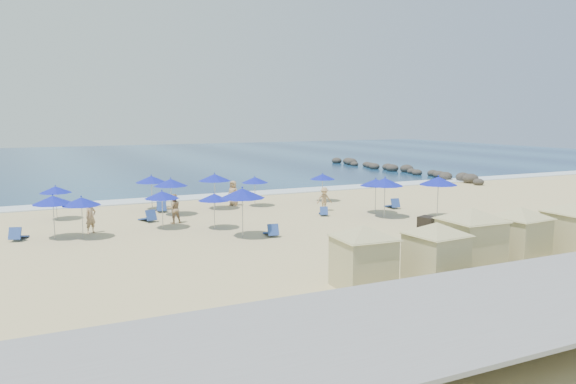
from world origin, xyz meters
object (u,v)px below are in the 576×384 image
object	(u,v)px
trash_bin	(428,224)
beachgoer_0	(91,217)
cabana_2	(471,231)
umbrella_3	(162,195)
cabana_4	(573,222)
umbrella_2	(55,190)
umbrella_11	(438,181)
umbrella_13	(171,182)
umbrella_12	(215,177)
beachgoer_3	(233,193)
umbrella_8	(385,182)
umbrella_10	(376,182)
beachgoer_1	(174,209)
umbrella_0	(53,200)
umbrella_6	(242,193)
rock_jetty	(397,169)
cabana_1	(436,245)
cabana_3	(520,227)
beachgoer_2	(324,199)
cabana_0	(363,249)
umbrella_4	(151,179)
umbrella_9	(323,177)
umbrella_5	(214,197)
umbrella_1	(81,201)
umbrella_7	(255,180)

from	to	relation	value
trash_bin	beachgoer_0	size ratio (longest dim) A/B	0.50
cabana_2	umbrella_3	xyz separation A→B (m)	(-9.32, 13.90, 0.28)
cabana_4	umbrella_2	world-z (taller)	cabana_4
umbrella_11	umbrella_13	size ratio (longest dim) A/B	1.10
umbrella_12	beachgoer_3	world-z (taller)	umbrella_12
umbrella_8	umbrella_10	world-z (taller)	umbrella_8
beachgoer_1	umbrella_0	bearing A→B (deg)	9.19
umbrella_12	beachgoer_1	bearing A→B (deg)	-135.25
cabana_2	umbrella_3	world-z (taller)	cabana_2
umbrella_6	umbrella_12	bearing A→B (deg)	80.38
umbrella_11	beachgoer_0	size ratio (longest dim) A/B	1.53
cabana_2	umbrella_6	bearing A→B (deg)	121.90
umbrella_8	umbrella_6	bearing A→B (deg)	-171.49
rock_jetty	cabana_1	world-z (taller)	cabana_1
cabana_1	cabana_3	distance (m)	5.36
cabana_1	beachgoer_2	size ratio (longest dim) A/B	2.54
cabana_0	umbrella_10	distance (m)	16.05
umbrella_4	beachgoer_3	xyz separation A→B (m)	(5.52, -0.72, -1.18)
trash_bin	umbrella_4	distance (m)	18.31
cabana_4	umbrella_13	world-z (taller)	cabana_4
umbrella_2	beachgoer_2	bearing A→B (deg)	-15.02
beachgoer_0	beachgoer_2	xyz separation A→B (m)	(14.76, 0.65, -0.07)
umbrella_9	umbrella_10	xyz separation A→B (m)	(0.54, -6.00, 0.19)
beachgoer_3	umbrella_12	bearing A→B (deg)	-96.13
rock_jetty	cabana_2	size ratio (longest dim) A/B	5.88
umbrella_5	umbrella_10	world-z (taller)	umbrella_10
trash_bin	cabana_3	bearing A→B (deg)	-115.66
cabana_2	umbrella_1	world-z (taller)	cabana_2
cabana_0	beachgoer_1	size ratio (longest dim) A/B	2.38
beachgoer_1	beachgoer_3	distance (m)	7.14
beachgoer_0	beachgoer_1	size ratio (longest dim) A/B	1.00
umbrella_9	beachgoer_1	xyz separation A→B (m)	(-11.98, -3.58, -0.97)
umbrella_0	umbrella_6	xyz separation A→B (m)	(8.80, -3.92, 0.30)
cabana_4	umbrella_10	world-z (taller)	cabana_4
beachgoer_1	umbrella_1	bearing A→B (deg)	18.07
umbrella_7	umbrella_4	bearing A→B (deg)	165.89
cabana_3	umbrella_2	size ratio (longest dim) A/B	1.96
umbrella_6	umbrella_11	xyz separation A→B (m)	(12.86, -0.01, -0.01)
umbrella_11	umbrella_5	bearing A→B (deg)	168.44
umbrella_2	beachgoer_0	size ratio (longest dim) A/B	1.23
cabana_4	umbrella_6	world-z (taller)	cabana_4
cabana_2	umbrella_5	size ratio (longest dim) A/B	2.20
rock_jetty	cabana_3	size ratio (longest dim) A/B	6.38
umbrella_6	cabana_1	bearing A→B (deg)	-70.68
umbrella_6	umbrella_12	distance (m)	9.22
cabana_0	umbrella_6	bearing A→B (deg)	94.65
umbrella_9	beachgoer_0	xyz separation A→B (m)	(-16.71, -4.38, -0.97)
umbrella_11	cabana_0	bearing A→B (deg)	-140.34
umbrella_2	cabana_0	bearing A→B (deg)	-64.89
umbrella_10	umbrella_13	size ratio (longest dim) A/B	0.97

